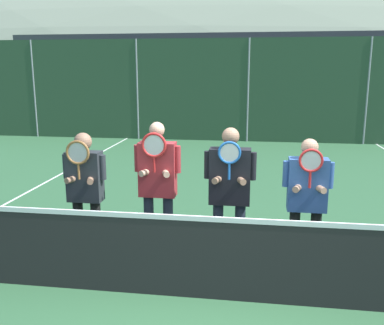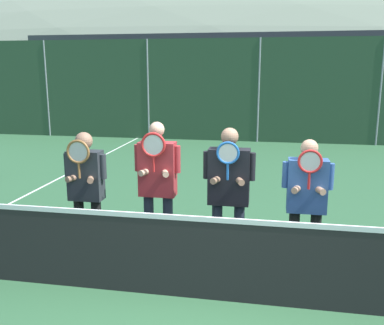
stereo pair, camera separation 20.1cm
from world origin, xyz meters
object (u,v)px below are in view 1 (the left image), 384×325
at_px(player_center_right, 230,187).
at_px(car_far_left, 97,107).
at_px(player_rightmost, 307,195).
at_px(car_left_of_center, 219,107).
at_px(car_center, 343,110).
at_px(player_center_left, 158,181).
at_px(player_leftmost, 85,186).

height_order(player_center_right, car_far_left, player_center_right).
bearing_deg(player_rightmost, car_left_of_center, 99.47).
relative_size(car_left_of_center, car_center, 1.09).
relative_size(car_far_left, car_center, 1.08).
distance_m(car_far_left, car_left_of_center, 5.16).
bearing_deg(player_center_right, car_center, 73.41).
distance_m(car_far_left, car_center, 10.11).
xyz_separation_m(player_center_left, car_left_of_center, (-0.28, 12.72, -0.14)).
xyz_separation_m(player_leftmost, car_center, (5.62, 12.65, -0.11)).
xyz_separation_m(player_center_left, player_center_right, (0.93, -0.13, -0.01)).
bearing_deg(car_left_of_center, player_rightmost, -80.53).
height_order(player_rightmost, car_far_left, car_far_left).
xyz_separation_m(car_far_left, car_center, (10.11, 0.25, 0.01)).
relative_size(player_center_right, car_far_left, 0.41).
bearing_deg(car_left_of_center, player_center_right, -84.64).
xyz_separation_m(car_far_left, car_left_of_center, (5.14, 0.46, 0.05)).
xyz_separation_m(player_center_right, player_rightmost, (0.93, 0.04, -0.08)).
bearing_deg(player_rightmost, car_center, 77.32).
bearing_deg(car_left_of_center, car_far_left, -174.83).
xyz_separation_m(player_leftmost, car_far_left, (-4.49, 12.40, -0.12)).
relative_size(player_center_right, car_center, 0.45).
height_order(car_far_left, car_center, car_center).
xyz_separation_m(player_center_left, car_far_left, (-5.41, 12.25, -0.18)).
bearing_deg(car_left_of_center, player_center_left, -88.76).
bearing_deg(player_leftmost, car_left_of_center, 87.12).
height_order(player_center_left, player_rightmost, player_center_left).
height_order(player_center_left, car_far_left, player_center_left).
relative_size(player_center_left, player_rightmost, 1.09).
height_order(player_center_left, car_center, player_center_left).
height_order(player_leftmost, player_center_right, player_center_right).
distance_m(player_leftmost, car_center, 13.84).
bearing_deg(player_rightmost, car_far_left, 120.50).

